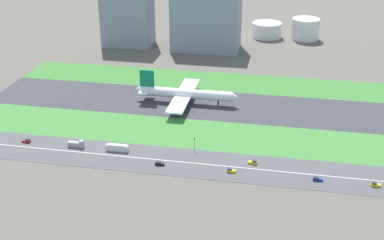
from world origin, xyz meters
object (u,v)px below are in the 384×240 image
(car_5, at_px, (231,170))
(terminal_building, at_px, (127,13))
(fuel_tank_west, at_px, (267,30))
(hangar_building, at_px, (206,21))
(airliner, at_px, (184,94))
(car_1, at_px, (375,185))
(car_3, at_px, (317,179))
(fuel_tank_centre, at_px, (305,29))
(car_4, at_px, (27,141))
(car_2, at_px, (159,163))
(car_0, at_px, (253,162))
(traffic_light, at_px, (194,143))
(truck_1, at_px, (76,144))
(bus_0, at_px, (117,148))

(car_5, xyz_separation_m, terminal_building, (-109.76, 192.00, 25.74))
(terminal_building, bearing_deg, fuel_tank_west, 21.95)
(terminal_building, bearing_deg, hangar_building, 0.00)
(airliner, bearing_deg, terminal_building, 121.91)
(airliner, bearing_deg, car_1, -36.74)
(car_1, distance_m, hangar_building, 222.41)
(car_3, height_order, fuel_tank_centre, fuel_tank_centre)
(car_4, xyz_separation_m, terminal_building, (-0.45, 182.00, 25.74))
(hangar_building, bearing_deg, airliner, -87.19)
(car_5, xyz_separation_m, hangar_building, (-44.35, 192.00, 21.99))
(car_2, relative_size, fuel_tank_west, 0.17)
(car_0, distance_m, traffic_light, 31.96)
(car_0, bearing_deg, car_2, -167.37)
(hangar_building, bearing_deg, fuel_tank_centre, 29.65)
(car_2, relative_size, hangar_building, 0.08)
(car_5, bearing_deg, airliner, -63.58)
(truck_1, distance_m, hangar_building, 186.96)
(car_2, bearing_deg, bus_0, -22.11)
(car_2, bearing_deg, terminal_building, -68.67)
(car_0, relative_size, fuel_tank_west, 0.17)
(traffic_light, relative_size, fuel_tank_west, 0.28)
(airliner, xyz_separation_m, bus_0, (-20.65, -68.00, -4.41))
(car_0, bearing_deg, terminal_building, 123.31)
(bus_0, xyz_separation_m, car_3, (99.49, -10.00, -0.90))
(car_0, xyz_separation_m, truck_1, (-91.31, -0.00, 0.75))
(fuel_tank_centre, bearing_deg, hangar_building, -150.35)
(truck_1, bearing_deg, terminal_building, 98.83)
(car_1, bearing_deg, bus_0, -4.57)
(car_0, bearing_deg, bus_0, -180.00)
(fuel_tank_west, bearing_deg, hangar_building, -135.79)
(car_0, bearing_deg, car_4, 180.00)
(airliner, height_order, car_5, airliner)
(hangar_building, distance_m, fuel_tank_centre, 92.04)
(terminal_building, bearing_deg, car_1, -47.57)
(car_5, relative_size, fuel_tank_centre, 0.19)
(traffic_light, bearing_deg, car_1, -11.73)
(truck_1, xyz_separation_m, terminal_building, (-28.28, 182.00, 24.99))
(car_5, height_order, car_2, same)
(car_2, relative_size, traffic_light, 0.61)
(car_2, bearing_deg, traffic_light, -127.63)
(car_2, bearing_deg, car_5, -180.00)
(car_5, bearing_deg, car_0, -134.51)
(car_2, relative_size, car_1, 1.00)
(car_4, bearing_deg, car_0, 0.00)
(car_2, xyz_separation_m, car_1, (100.54, 0.00, 0.00))
(car_4, bearing_deg, truck_1, -0.00)
(car_4, distance_m, terminal_building, 183.81)
(car_3, bearing_deg, traffic_light, -16.43)
(car_0, height_order, fuel_tank_west, fuel_tank_west)
(fuel_tank_west, relative_size, fuel_tank_centre, 1.09)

